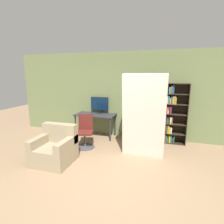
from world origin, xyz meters
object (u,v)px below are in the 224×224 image
monitor (100,104)px  bookshelf (173,115)px  office_chair (85,134)px  mattress_far (146,113)px  mattress_near (144,116)px  armchair (55,148)px

monitor → bookshelf: bookshelf is taller
office_chair → mattress_far: (1.62, 0.26, 0.65)m
office_chair → mattress_near: size_ratio=0.45×
bookshelf → armchair: (-2.64, -2.04, -0.53)m
mattress_near → armchair: mattress_near is taller
monitor → office_chair: 1.27m
mattress_far → office_chair: bearing=-170.8°
bookshelf → office_chair: bearing=-155.9°
mattress_near → mattress_far: 0.34m
monitor → office_chair: bearing=-91.9°
mattress_near → mattress_far: (0.00, 0.34, -0.00)m
mattress_near → monitor: bearing=144.0°
bookshelf → mattress_near: bearing=-122.9°
bookshelf → mattress_far: mattress_far is taller
bookshelf → armchair: bookshelf is taller
mattress_near → armchair: 2.23m
bookshelf → mattress_far: size_ratio=0.87×
office_chair → armchair: office_chair is taller
mattress_near → mattress_far: size_ratio=1.00×
monitor → mattress_far: size_ratio=0.30×
office_chair → mattress_near: mattress_near is taller
mattress_far → monitor: bearing=152.9°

